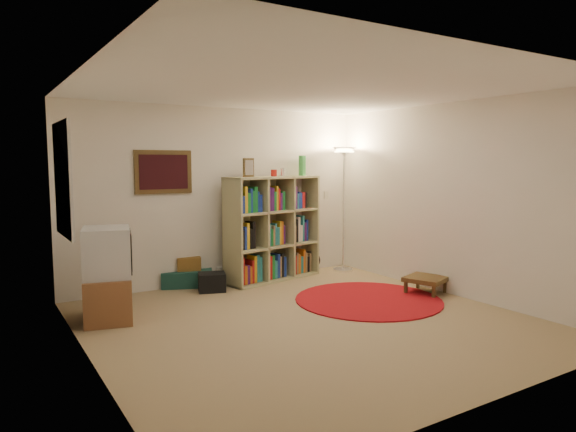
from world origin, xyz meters
The scene contains 11 objects.
room centered at (-0.05, 0.05, 1.26)m, with size 4.54×4.54×2.54m.
bookshelf centered at (0.67, 1.97, 0.74)m, with size 1.58×0.73×1.83m.
floor_lamp centered at (1.95, 1.91, 1.63)m, with size 0.45×0.45×1.96m.
floor_fan centered at (1.43, 2.07, 0.17)m, with size 0.30×0.20×0.34m.
tv_stand centered at (-1.83, 1.24, 0.49)m, with size 0.64×0.80×1.02m.
suitcase centered at (-0.53, 2.28, 0.11)m, with size 0.81×0.67×0.22m.
wicker_basket centered at (-0.51, 2.27, 0.32)m, with size 0.38×0.31×0.19m.
duffel_bag centered at (-0.36, 1.80, 0.12)m, with size 0.43×0.40×0.25m.
paper_towel centered at (-0.05, 2.21, 0.11)m, with size 0.13×0.13×0.22m.
red_rug centered at (1.12, 0.33, 0.01)m, with size 1.84×1.84×0.02m.
side_table centered at (2.00, 0.20, 0.18)m, with size 0.62×0.62×0.22m.
Camera 1 is at (-3.07, -4.49, 1.73)m, focal length 32.00 mm.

